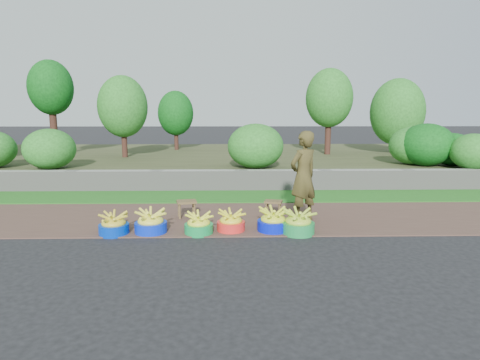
{
  "coord_description": "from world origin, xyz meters",
  "views": [
    {
      "loc": [
        -0.27,
        -6.38,
        2.02
      ],
      "look_at": [
        -0.1,
        1.3,
        0.75
      ],
      "focal_mm": 30.0,
      "sensor_mm": 36.0,
      "label": 1
    }
  ],
  "objects_px": {
    "basin_a": "(114,225)",
    "basin_d": "(231,222)",
    "basin_f": "(298,223)",
    "stool_right": "(273,204)",
    "basin_e": "(273,221)",
    "stool_left": "(187,204)",
    "basin_b": "(151,223)",
    "vendor_woman": "(303,176)",
    "basin_c": "(199,225)"
  },
  "relations": [
    {
      "from": "basin_d",
      "to": "stool_left",
      "type": "bearing_deg",
      "value": 133.23
    },
    {
      "from": "basin_a",
      "to": "stool_right",
      "type": "bearing_deg",
      "value": 22.35
    },
    {
      "from": "basin_b",
      "to": "basin_a",
      "type": "bearing_deg",
      "value": -174.72
    },
    {
      "from": "basin_b",
      "to": "basin_c",
      "type": "distance_m",
      "value": 0.82
    },
    {
      "from": "basin_a",
      "to": "basin_f",
      "type": "height_order",
      "value": "basin_f"
    },
    {
      "from": "basin_d",
      "to": "stool_left",
      "type": "relative_size",
      "value": 1.15
    },
    {
      "from": "basin_d",
      "to": "vendor_woman",
      "type": "height_order",
      "value": "vendor_woman"
    },
    {
      "from": "basin_f",
      "to": "vendor_woman",
      "type": "relative_size",
      "value": 0.33
    },
    {
      "from": "basin_b",
      "to": "vendor_woman",
      "type": "bearing_deg",
      "value": 14.67
    },
    {
      "from": "basin_c",
      "to": "basin_f",
      "type": "bearing_deg",
      "value": -1.2
    },
    {
      "from": "basin_e",
      "to": "basin_f",
      "type": "height_order",
      "value": "basin_f"
    },
    {
      "from": "basin_b",
      "to": "stool_left",
      "type": "relative_size",
      "value": 1.28
    },
    {
      "from": "basin_a",
      "to": "basin_e",
      "type": "distance_m",
      "value": 2.71
    },
    {
      "from": "basin_c",
      "to": "stool_right",
      "type": "xyz_separation_m",
      "value": [
        1.39,
        1.16,
        0.1
      ]
    },
    {
      "from": "basin_c",
      "to": "basin_b",
      "type": "bearing_deg",
      "value": 176.29
    },
    {
      "from": "basin_e",
      "to": "stool_right",
      "type": "bearing_deg",
      "value": 83.8
    },
    {
      "from": "basin_a",
      "to": "basin_e",
      "type": "relative_size",
      "value": 0.92
    },
    {
      "from": "stool_right",
      "to": "basin_d",
      "type": "bearing_deg",
      "value": -129.6
    },
    {
      "from": "basin_a",
      "to": "basin_b",
      "type": "distance_m",
      "value": 0.61
    },
    {
      "from": "stool_left",
      "to": "vendor_woman",
      "type": "distance_m",
      "value": 2.32
    },
    {
      "from": "basin_f",
      "to": "stool_left",
      "type": "height_order",
      "value": "basin_f"
    },
    {
      "from": "basin_b",
      "to": "basin_c",
      "type": "bearing_deg",
      "value": -3.71
    },
    {
      "from": "basin_f",
      "to": "stool_right",
      "type": "distance_m",
      "value": 1.23
    },
    {
      "from": "basin_d",
      "to": "stool_right",
      "type": "height_order",
      "value": "basin_d"
    },
    {
      "from": "basin_b",
      "to": "basin_e",
      "type": "relative_size",
      "value": 1.0
    },
    {
      "from": "basin_d",
      "to": "basin_a",
      "type": "bearing_deg",
      "value": -175.96
    },
    {
      "from": "basin_a",
      "to": "basin_d",
      "type": "bearing_deg",
      "value": 4.04
    },
    {
      "from": "basin_e",
      "to": "basin_b",
      "type": "bearing_deg",
      "value": -178.28
    },
    {
      "from": "basin_e",
      "to": "basin_f",
      "type": "relative_size",
      "value": 0.98
    },
    {
      "from": "basin_b",
      "to": "basin_f",
      "type": "xyz_separation_m",
      "value": [
        2.51,
        -0.09,
        0.0
      ]
    },
    {
      "from": "basin_a",
      "to": "basin_c",
      "type": "bearing_deg",
      "value": 0.13
    },
    {
      "from": "basin_c",
      "to": "vendor_woman",
      "type": "bearing_deg",
      "value": 21.94
    },
    {
      "from": "stool_left",
      "to": "basin_f",
      "type": "bearing_deg",
      "value": -28.54
    },
    {
      "from": "basin_c",
      "to": "basin_a",
      "type": "bearing_deg",
      "value": -179.87
    },
    {
      "from": "basin_a",
      "to": "basin_d",
      "type": "relative_size",
      "value": 1.03
    },
    {
      "from": "basin_f",
      "to": "vendor_woman",
      "type": "xyz_separation_m",
      "value": [
        0.22,
        0.8,
        0.68
      ]
    },
    {
      "from": "basin_a",
      "to": "basin_c",
      "type": "distance_m",
      "value": 1.43
    },
    {
      "from": "stool_left",
      "to": "stool_right",
      "type": "height_order",
      "value": "stool_left"
    },
    {
      "from": "basin_d",
      "to": "vendor_woman",
      "type": "distance_m",
      "value": 1.65
    },
    {
      "from": "basin_d",
      "to": "basin_e",
      "type": "height_order",
      "value": "basin_e"
    },
    {
      "from": "basin_c",
      "to": "basin_e",
      "type": "relative_size",
      "value": 0.89
    },
    {
      "from": "basin_a",
      "to": "basin_f",
      "type": "xyz_separation_m",
      "value": [
        3.12,
        -0.03,
        0.02
      ]
    },
    {
      "from": "basin_f",
      "to": "basin_d",
      "type": "bearing_deg",
      "value": 171.44
    },
    {
      "from": "basin_c",
      "to": "basin_e",
      "type": "bearing_deg",
      "value": 5.2
    },
    {
      "from": "basin_b",
      "to": "vendor_woman",
      "type": "distance_m",
      "value": 2.9
    },
    {
      "from": "basin_f",
      "to": "stool_left",
      "type": "bearing_deg",
      "value": 151.46
    },
    {
      "from": "basin_a",
      "to": "vendor_woman",
      "type": "bearing_deg",
      "value": 13.0
    },
    {
      "from": "basin_b",
      "to": "vendor_woman",
      "type": "xyz_separation_m",
      "value": [
        2.73,
        0.71,
        0.69
      ]
    },
    {
      "from": "basin_e",
      "to": "stool_right",
      "type": "distance_m",
      "value": 1.05
    },
    {
      "from": "basin_e",
      "to": "stool_right",
      "type": "height_order",
      "value": "basin_e"
    }
  ]
}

